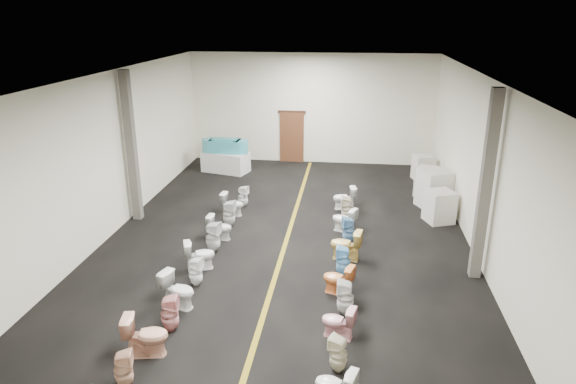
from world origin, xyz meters
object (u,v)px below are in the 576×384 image
object	(u,v)px
appliance_crate_a	(439,206)
toilet_right_7	(346,245)
toilet_right_5	(338,279)
toilet_right_8	(349,230)
display_table	(226,162)
toilet_left_11	(243,196)
appliance_crate_c	(429,182)
toilet_left_6	(200,255)
toilet_left_10	(232,204)
appliance_crate_b	(434,189)
bathtub	(225,145)
toilet_right_4	(345,297)
toilet_left_5	(196,272)
toilet_left_7	(213,237)
toilet_left_3	(170,313)
toilet_left_9	(229,214)
toilet_right_10	(347,209)
appliance_crate_d	(423,168)
toilet_right_3	(338,322)
toilet_right_9	(344,220)
toilet_right_2	(338,354)
toilet_left_2	(146,335)
toilet_right_11	(344,198)
toilet_left_4	(178,290)
toilet_left_8	(220,227)
toilet_right_6	(343,261)
toilet_left_1	(123,369)

from	to	relation	value
appliance_crate_a	toilet_right_7	distance (m)	4.00
toilet_right_5	toilet_right_8	distance (m)	2.73
display_table	toilet_left_11	xyz separation A→B (m)	(1.49, -3.78, -0.04)
display_table	appliance_crate_c	world-z (taller)	appliance_crate_c
toilet_left_6	toilet_right_5	distance (m)	3.51
toilet_right_8	toilet_left_10	bearing A→B (deg)	-125.66
appliance_crate_b	display_table	bearing A→B (deg)	158.45
appliance_crate_a	bathtub	bearing A→B (deg)	150.81
toilet_right_4	toilet_right_8	size ratio (longest dim) A/B	1.02
toilet_left_5	toilet_right_4	bearing A→B (deg)	-92.12
toilet_right_4	toilet_left_7	bearing A→B (deg)	-124.52
toilet_left_3	toilet_left_9	size ratio (longest dim) A/B	0.97
toilet_right_8	toilet_right_10	world-z (taller)	toilet_right_10
appliance_crate_c	toilet_right_8	bearing A→B (deg)	-121.67
appliance_crate_d	toilet_right_5	distance (m)	9.28
toilet_right_3	toilet_right_9	world-z (taller)	toilet_right_9
toilet_right_2	toilet_right_10	bearing A→B (deg)	-158.18
toilet_right_3	toilet_right_9	xyz separation A→B (m)	(-0.00, 5.17, 0.03)
appliance_crate_a	toilet_right_5	bearing A→B (deg)	-121.91
toilet_left_5	toilet_right_8	world-z (taller)	toilet_right_8
toilet_left_2	toilet_right_10	world-z (taller)	toilet_left_2
toilet_left_10	toilet_right_10	xyz separation A→B (m)	(3.56, -0.04, 0.03)
toilet_left_7	toilet_right_3	world-z (taller)	toilet_left_7
appliance_crate_a	toilet_right_10	bearing A→B (deg)	-173.79
toilet_right_2	toilet_right_9	xyz separation A→B (m)	(-0.04, 6.19, 0.02)
toilet_left_6	toilet_left_11	world-z (taller)	toilet_left_6
toilet_left_9	toilet_right_9	world-z (taller)	toilet_left_9
toilet_left_11	display_table	bearing A→B (deg)	39.11
toilet_left_6	toilet_right_11	size ratio (longest dim) A/B	1.01
toilet_left_4	toilet_right_4	distance (m)	3.56
appliance_crate_d	toilet_left_4	world-z (taller)	appliance_crate_d
toilet_left_3	toilet_left_10	distance (m)	6.23
toilet_left_5	toilet_right_7	distance (m)	3.85
appliance_crate_a	appliance_crate_c	xyz separation A→B (m)	(0.00, 2.45, -0.01)
toilet_left_9	toilet_left_10	bearing A→B (deg)	9.35
toilet_left_3	toilet_left_9	bearing A→B (deg)	-8.18
toilet_left_9	toilet_left_8	bearing A→B (deg)	178.82
toilet_right_5	toilet_left_2	bearing A→B (deg)	-35.05
toilet_left_5	toilet_right_6	xyz separation A→B (m)	(3.37, 0.90, 0.03)
toilet_left_11	toilet_right_3	size ratio (longest dim) A/B	1.05
toilet_left_2	toilet_left_9	distance (m)	6.09
toilet_right_8	display_table	bearing A→B (deg)	-152.59
toilet_left_3	toilet_left_8	distance (m)	4.42
appliance_crate_c	appliance_crate_b	bearing A→B (deg)	-90.00
display_table	appliance_crate_a	xyz separation A→B (m)	(7.64, -4.27, 0.09)
toilet_left_3	toilet_right_4	size ratio (longest dim) A/B	1.00
toilet_left_2	toilet_left_3	size ratio (longest dim) A/B	1.05
toilet_left_1	toilet_left_4	size ratio (longest dim) A/B	0.89
appliance_crate_c	toilet_left_6	xyz separation A→B (m)	(-6.31, -6.32, -0.10)
bathtub	appliance_crate_d	xyz separation A→B (m)	(7.64, -0.08, -0.60)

